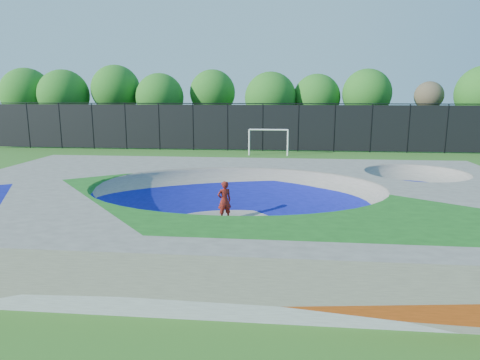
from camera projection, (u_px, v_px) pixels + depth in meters
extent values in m
plane|color=#285E1A|center=(236.00, 224.00, 16.16)|extent=(120.00, 120.00, 0.00)
cube|color=gray|center=(236.00, 205.00, 16.01)|extent=(22.00, 14.00, 1.50)
imported|color=red|center=(224.00, 201.00, 16.57)|extent=(0.68, 0.60, 1.55)
cube|color=black|center=(225.00, 219.00, 16.72)|extent=(0.81, 0.47, 0.05)
cylinder|color=white|center=(249.00, 142.00, 33.98)|extent=(0.12, 0.12, 2.03)
cylinder|color=white|center=(288.00, 143.00, 33.68)|extent=(0.12, 0.12, 2.03)
cylinder|color=white|center=(269.00, 130.00, 33.63)|extent=(3.05, 0.12, 0.12)
cylinder|color=black|center=(28.00, 126.00, 38.25)|extent=(0.09, 0.09, 4.00)
cylinder|color=black|center=(60.00, 126.00, 37.96)|extent=(0.09, 0.09, 4.00)
cylinder|color=black|center=(93.00, 126.00, 37.68)|extent=(0.09, 0.09, 4.00)
cylinder|color=black|center=(126.00, 126.00, 37.39)|extent=(0.09, 0.09, 4.00)
cylinder|color=black|center=(159.00, 127.00, 37.10)|extent=(0.09, 0.09, 4.00)
cylinder|color=black|center=(193.00, 127.00, 36.81)|extent=(0.09, 0.09, 4.00)
cylinder|color=black|center=(228.00, 127.00, 36.52)|extent=(0.09, 0.09, 4.00)
cylinder|color=black|center=(263.00, 128.00, 36.24)|extent=(0.09, 0.09, 4.00)
cylinder|color=black|center=(298.00, 128.00, 35.95)|extent=(0.09, 0.09, 4.00)
cylinder|color=black|center=(334.00, 128.00, 35.66)|extent=(0.09, 0.09, 4.00)
cylinder|color=black|center=(371.00, 128.00, 35.37)|extent=(0.09, 0.09, 4.00)
cylinder|color=black|center=(409.00, 129.00, 35.09)|extent=(0.09, 0.09, 4.00)
cylinder|color=black|center=(447.00, 129.00, 34.80)|extent=(0.09, 0.09, 4.00)
cube|color=black|center=(263.00, 128.00, 36.24)|extent=(48.00, 0.03, 3.80)
cylinder|color=black|center=(263.00, 104.00, 35.84)|extent=(48.00, 0.08, 0.08)
cylinder|color=#4A2E25|center=(30.00, 127.00, 43.03)|extent=(0.44, 0.44, 2.95)
sphere|color=#1F631A|center=(27.00, 93.00, 42.36)|extent=(4.99, 4.99, 4.99)
cylinder|color=#4A2E25|center=(66.00, 129.00, 42.24)|extent=(0.44, 0.44, 2.85)
sphere|color=#1F631A|center=(64.00, 95.00, 41.59)|extent=(4.88, 4.88, 4.88)
cylinder|color=#4A2E25|center=(118.00, 125.00, 42.46)|extent=(0.44, 0.44, 3.44)
sphere|color=#1F631A|center=(116.00, 89.00, 41.76)|extent=(4.72, 4.72, 4.72)
cylinder|color=#4A2E25|center=(161.00, 130.00, 41.45)|extent=(0.44, 0.44, 2.77)
sphere|color=#1F631A|center=(160.00, 97.00, 40.84)|extent=(4.54, 4.54, 4.54)
cylinder|color=#4A2E25|center=(213.00, 126.00, 42.76)|extent=(0.44, 0.44, 3.24)
sphere|color=#1F631A|center=(213.00, 93.00, 42.10)|extent=(4.47, 4.47, 4.47)
cylinder|color=#4A2E25|center=(270.00, 131.00, 40.99)|extent=(0.44, 0.44, 2.61)
sphere|color=#1F631A|center=(270.00, 98.00, 40.36)|extent=(4.85, 4.85, 4.85)
cylinder|color=#4A2E25|center=(316.00, 130.00, 41.24)|extent=(0.44, 0.44, 2.76)
sphere|color=#1F631A|center=(317.00, 98.00, 40.63)|extent=(4.46, 4.46, 4.46)
cylinder|color=#4A2E25|center=(365.00, 129.00, 39.81)|extent=(0.44, 0.44, 3.16)
sphere|color=#1F631A|center=(367.00, 93.00, 39.16)|extent=(4.46, 4.46, 4.46)
cylinder|color=#4A2E25|center=(426.00, 127.00, 39.72)|extent=(0.44, 0.44, 3.53)
sphere|color=brown|center=(429.00, 96.00, 39.15)|extent=(2.60, 2.60, 2.60)
cylinder|color=#4A2E25|center=(480.00, 131.00, 38.52)|extent=(0.44, 0.44, 2.96)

